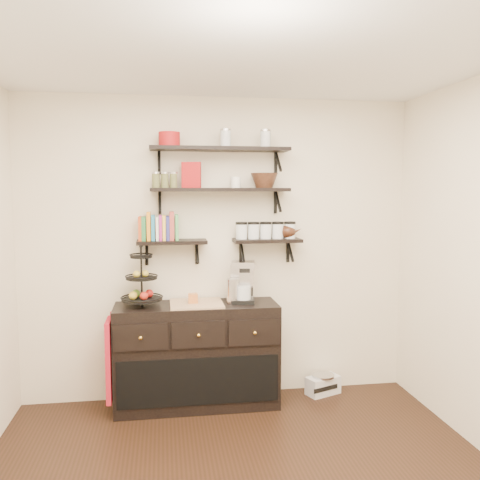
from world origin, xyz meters
name	(u,v)px	position (x,y,z in m)	size (l,w,h in m)	color
ceiling	(253,38)	(0.00, 0.00, 2.70)	(3.50, 3.50, 0.02)	white
back_wall	(219,249)	(0.00, 1.75, 1.35)	(3.50, 0.02, 2.70)	white
shelf_top	(220,149)	(0.00, 1.62, 2.23)	(1.20, 0.27, 0.23)	black
shelf_mid	(220,190)	(0.00, 1.62, 1.88)	(1.20, 0.27, 0.23)	black
shelf_low_left	(172,243)	(-0.42, 1.63, 1.43)	(0.60, 0.25, 0.23)	black
shelf_low_right	(267,241)	(0.42, 1.63, 1.43)	(0.60, 0.25, 0.23)	black
cookbooks	(161,227)	(-0.51, 1.63, 1.56)	(0.36, 0.15, 0.26)	#B84219
glass_canisters	(266,231)	(0.41, 1.63, 1.51)	(0.54, 0.10, 0.13)	silver
sideboard	(197,355)	(-0.22, 1.51, 0.45)	(1.40, 0.50, 0.92)	black
fruit_stand	(142,286)	(-0.68, 1.52, 1.07)	(0.34, 0.34, 0.50)	black
candle	(193,298)	(-0.25, 1.51, 0.96)	(0.08, 0.08, 0.08)	#BD662B
coffee_maker	(243,283)	(0.19, 1.54, 1.07)	(0.23, 0.22, 0.37)	black
thermal_carafe	(233,291)	(0.10, 1.49, 1.01)	(0.11, 0.11, 0.22)	silver
apron	(109,360)	(-0.95, 1.41, 0.48)	(0.04, 0.29, 0.67)	#AD121B
radio	(323,384)	(0.95, 1.59, 0.09)	(0.34, 0.27, 0.19)	silver
recipe_box	(191,175)	(-0.25, 1.61, 2.01)	(0.16, 0.06, 0.22)	#A41214
walnut_bowl	(264,181)	(0.39, 1.61, 1.96)	(0.24, 0.24, 0.13)	black
ramekins	(236,182)	(0.14, 1.61, 1.95)	(0.09, 0.09, 0.10)	white
teapot	(288,230)	(0.61, 1.63, 1.52)	(0.19, 0.14, 0.14)	#361B10
red_pot	(169,139)	(-0.43, 1.61, 2.31)	(0.18, 0.18, 0.12)	#A41214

